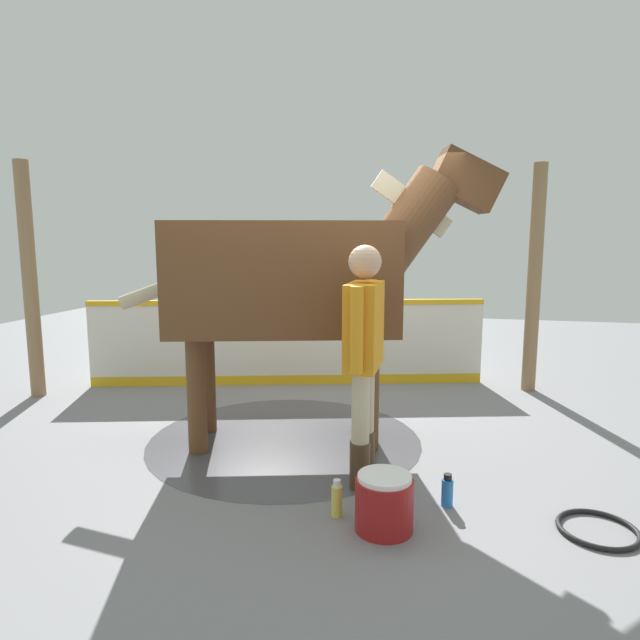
{
  "coord_description": "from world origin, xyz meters",
  "views": [
    {
      "loc": [
        4.67,
        1.09,
        1.81
      ],
      "look_at": [
        0.5,
        0.16,
        1.16
      ],
      "focal_mm": 30.55,
      "sensor_mm": 36.0,
      "label": 1
    }
  ],
  "objects_px": {
    "horse": "(297,276)",
    "hose_coil": "(598,529)",
    "handler": "(364,347)",
    "wash_bucket": "(384,503)",
    "bottle_shampoo": "(337,500)",
    "bottle_spray": "(447,491)"
  },
  "relations": [
    {
      "from": "hose_coil",
      "to": "handler",
      "type": "bearing_deg",
      "value": -104.27
    },
    {
      "from": "handler",
      "to": "bottle_shampoo",
      "type": "height_order",
      "value": "handler"
    },
    {
      "from": "wash_bucket",
      "to": "hose_coil",
      "type": "bearing_deg",
      "value": 101.22
    },
    {
      "from": "horse",
      "to": "wash_bucket",
      "type": "xyz_separation_m",
      "value": [
        1.37,
        0.91,
        -1.3
      ]
    },
    {
      "from": "handler",
      "to": "bottle_shampoo",
      "type": "xyz_separation_m",
      "value": [
        0.55,
        -0.09,
        -0.91
      ]
    },
    {
      "from": "handler",
      "to": "wash_bucket",
      "type": "xyz_separation_m",
      "value": [
        0.65,
        0.23,
        -0.85
      ]
    },
    {
      "from": "wash_bucket",
      "to": "bottle_shampoo",
      "type": "distance_m",
      "value": 0.34
    },
    {
      "from": "handler",
      "to": "wash_bucket",
      "type": "bearing_deg",
      "value": 110.93
    },
    {
      "from": "wash_bucket",
      "to": "bottle_shampoo",
      "type": "xyz_separation_m",
      "value": [
        -0.1,
        -0.32,
        -0.06
      ]
    },
    {
      "from": "bottle_spray",
      "to": "hose_coil",
      "type": "height_order",
      "value": "bottle_spray"
    },
    {
      "from": "hose_coil",
      "to": "wash_bucket",
      "type": "bearing_deg",
      "value": -78.78
    },
    {
      "from": "bottle_shampoo",
      "to": "handler",
      "type": "bearing_deg",
      "value": 170.7
    },
    {
      "from": "handler",
      "to": "bottle_shampoo",
      "type": "relative_size",
      "value": 7.01
    },
    {
      "from": "horse",
      "to": "bottle_shampoo",
      "type": "bearing_deg",
      "value": -79.83
    },
    {
      "from": "horse",
      "to": "bottle_shampoo",
      "type": "height_order",
      "value": "horse"
    },
    {
      "from": "horse",
      "to": "bottle_spray",
      "type": "xyz_separation_m",
      "value": [
        0.97,
        1.3,
        -1.37
      ]
    },
    {
      "from": "wash_bucket",
      "to": "bottle_spray",
      "type": "height_order",
      "value": "wash_bucket"
    },
    {
      "from": "horse",
      "to": "wash_bucket",
      "type": "relative_size",
      "value": 8.88
    },
    {
      "from": "horse",
      "to": "hose_coil",
      "type": "height_order",
      "value": "horse"
    },
    {
      "from": "handler",
      "to": "bottle_spray",
      "type": "distance_m",
      "value": 1.14
    },
    {
      "from": "bottle_spray",
      "to": "handler",
      "type": "bearing_deg",
      "value": -112.1
    },
    {
      "from": "wash_bucket",
      "to": "bottle_shampoo",
      "type": "relative_size",
      "value": 1.45
    }
  ]
}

